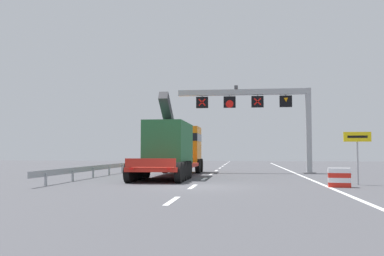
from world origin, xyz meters
TOP-DOWN VIEW (x-y plane):
  - ground at (0.00, 0.00)m, footprint 112.00×112.00m
  - lane_markings at (-0.16, 23.09)m, footprint 0.20×60.78m
  - edge_line_right at (6.20, 12.00)m, footprint 0.20×63.00m
  - overhead_lane_gantry at (3.67, 13.49)m, footprint 10.67×0.90m
  - heavy_haul_truck_red at (-2.54, 9.33)m, footprint 3.04×14.07m
  - exit_sign_yellow at (7.94, 1.97)m, footprint 1.35×0.15m
  - crash_barrier_striped at (6.69, 0.42)m, footprint 1.06×0.62m
  - guardrail_left at (-7.46, 14.48)m, footprint 0.13×32.96m

SIDE VIEW (x-z plane):
  - ground at x=0.00m, z-range 0.00..0.00m
  - edge_line_right at x=6.20m, z-range 0.00..0.01m
  - lane_markings at x=-0.16m, z-range 0.00..0.01m
  - crash_barrier_striped at x=6.69m, z-range 0.00..0.90m
  - guardrail_left at x=-7.46m, z-range 0.18..0.94m
  - heavy_haul_truck_red at x=-2.54m, z-range -0.66..4.64m
  - exit_sign_yellow at x=7.94m, z-range 0.66..3.32m
  - overhead_lane_gantry at x=3.67m, z-range 1.86..8.78m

